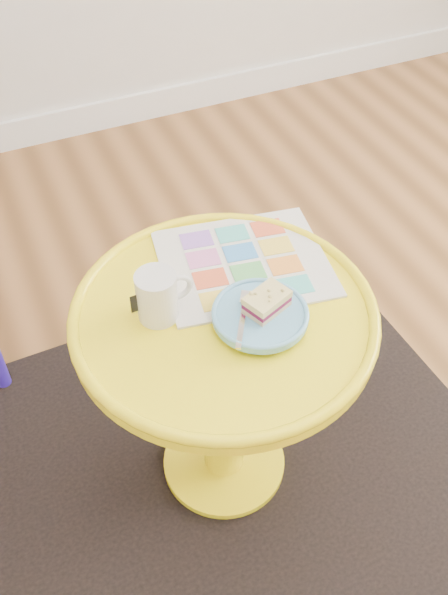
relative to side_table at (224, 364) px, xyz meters
name	(u,v)px	position (x,y,z in m)	size (l,w,h in m)	color
floor	(399,546)	(0.28, -0.35, -0.40)	(4.00, 4.00, 0.00)	brown
rug	(224,463)	(0.00, 0.00, -0.40)	(1.30, 1.10, 0.01)	black
side_table	(224,364)	(0.00, 0.00, 0.00)	(0.59, 0.59, 0.56)	yellow
newspaper	(244,263)	(0.09, 0.11, 0.16)	(0.34, 0.28, 0.01)	silver
mug	(158,295)	(-0.11, 0.04, 0.21)	(0.11, 0.08, 0.10)	silver
plate	(260,315)	(0.05, -0.05, 0.17)	(0.18, 0.18, 0.02)	#62A6CF
cake_slice	(267,302)	(0.07, -0.05, 0.20)	(0.10, 0.08, 0.04)	#D3BC8C
fork	(243,316)	(0.02, -0.05, 0.18)	(0.09, 0.13, 0.00)	silver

